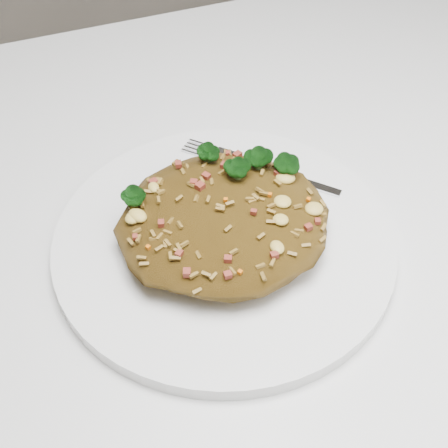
{
  "coord_description": "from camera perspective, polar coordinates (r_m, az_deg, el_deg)",
  "views": [
    {
      "loc": [
        -0.02,
        -0.35,
        1.16
      ],
      "look_at": [
        0.11,
        -0.02,
        0.78
      ],
      "focal_mm": 50.0,
      "sensor_mm": 36.0,
      "label": 1
    }
  ],
  "objects": [
    {
      "name": "fork",
      "position": [
        0.6,
        4.01,
        4.89
      ],
      "size": [
        0.12,
        0.13,
        0.0
      ],
      "rotation": [
        0.0,
        0.0,
        -0.82
      ],
      "color": "silver",
      "rests_on": "plate"
    },
    {
      "name": "dining_table",
      "position": [
        0.62,
        -10.17,
        -9.34
      ],
      "size": [
        1.2,
        0.8,
        0.75
      ],
      "color": "silver",
      "rests_on": "ground"
    },
    {
      "name": "plate",
      "position": [
        0.55,
        -0.0,
        -1.58
      ],
      "size": [
        0.3,
        0.3,
        0.01
      ],
      "primitive_type": "cylinder",
      "color": "white",
      "rests_on": "dining_table"
    },
    {
      "name": "fried_rice",
      "position": [
        0.52,
        0.01,
        1.03
      ],
      "size": [
        0.18,
        0.16,
        0.06
      ],
      "color": "brown",
      "rests_on": "plate"
    }
  ]
}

